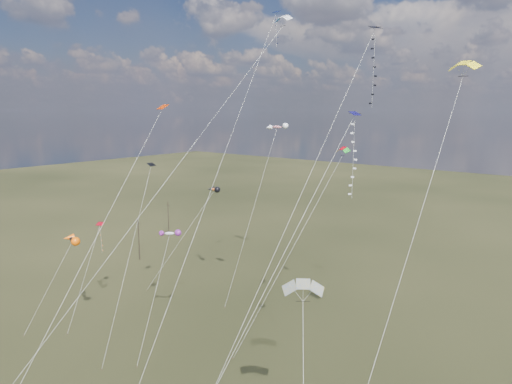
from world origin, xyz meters
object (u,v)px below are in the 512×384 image
Objects in this scene: utility_pole_far at (168,219)px; diamond_black_high at (364,86)px; parafoil_yellow at (464,65)px; novelty_black_orange at (72,240)px; utility_pole_near at (139,239)px.

diamond_black_high reaches higher than utility_pole_far.
parafoil_yellow is at bearing 21.53° from diamond_black_high.
utility_pole_far is 0.23× the size of diamond_black_high.
diamond_black_high is 8.05m from parafoil_yellow.
novelty_black_orange is (-34.52, -9.21, -18.17)m from diamond_black_high.
novelty_black_orange is (24.34, -36.08, 7.79)m from utility_pole_far.
parafoil_yellow is 2.59× the size of novelty_black_orange.
parafoil_yellow is at bearing -9.72° from utility_pole_near.
diamond_black_high is 1.09× the size of parafoil_yellow.
utility_pole_near is 1.00× the size of utility_pole_far.
utility_pole_near is at bearing -60.26° from utility_pole_far.
novelty_black_orange reaches higher than utility_pole_near.
diamond_black_high reaches higher than parafoil_yellow.
utility_pole_far is at bearing 119.74° from utility_pole_near.
novelty_black_orange is at bearing -163.87° from parafoil_yellow.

